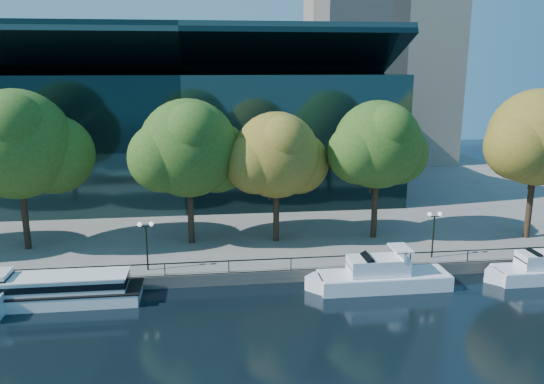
{
  "coord_description": "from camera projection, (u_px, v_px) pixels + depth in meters",
  "views": [
    {
      "loc": [
        -1.35,
        -36.34,
        17.13
      ],
      "look_at": [
        4.04,
        8.0,
        6.31
      ],
      "focal_mm": 35.0,
      "sensor_mm": 36.0,
      "label": 1
    }
  ],
  "objects": [
    {
      "name": "tree_5",
      "position": [
        540.0,
        140.0,
        48.45
      ],
      "size": [
        11.07,
        9.08,
        14.02
      ],
      "color": "black",
      "rests_on": "promenade"
    },
    {
      "name": "lamp_2",
      "position": [
        434.0,
        224.0,
        44.7
      ],
      "size": [
        1.26,
        0.36,
        4.03
      ],
      "color": "black",
      "rests_on": "promenade"
    },
    {
      "name": "tree_2",
      "position": [
        190.0,
        150.0,
        47.08
      ],
      "size": [
        10.98,
        9.0,
        13.23
      ],
      "color": "black",
      "rests_on": "promenade"
    },
    {
      "name": "tree_1",
      "position": [
        19.0,
        147.0,
        45.38
      ],
      "size": [
        11.81,
        9.69,
        14.16
      ],
      "color": "black",
      "rests_on": "promenade"
    },
    {
      "name": "cruiser_far",
      "position": [
        541.0,
        269.0,
        42.87
      ],
      "size": [
        9.25,
        2.56,
        3.02
      ],
      "color": "white",
      "rests_on": "ground"
    },
    {
      "name": "lamp_1",
      "position": [
        146.0,
        235.0,
        41.9
      ],
      "size": [
        1.26,
        0.36,
        4.03
      ],
      "color": "black",
      "rests_on": "promenade"
    },
    {
      "name": "promenade",
      "position": [
        219.0,
        186.0,
        74.23
      ],
      "size": [
        90.0,
        67.08,
        1.0
      ],
      "color": "slate",
      "rests_on": "ground"
    },
    {
      "name": "cruiser_near",
      "position": [
        378.0,
        276.0,
        41.39
      ],
      "size": [
        11.37,
        2.93,
        3.29
      ],
      "color": "white",
      "rests_on": "ground"
    },
    {
      "name": "tree_4",
      "position": [
        379.0,
        147.0,
        48.69
      ],
      "size": [
        10.14,
        8.32,
        12.97
      ],
      "color": "black",
      "rests_on": "promenade"
    },
    {
      "name": "tree_3",
      "position": [
        278.0,
        157.0,
        47.79
      ],
      "size": [
        9.77,
        8.01,
        12.04
      ],
      "color": "black",
      "rests_on": "promenade"
    },
    {
      "name": "railing",
      "position": [
        229.0,
        261.0,
        41.93
      ],
      "size": [
        88.2,
        0.08,
        0.99
      ],
      "color": "black",
      "rests_on": "promenade"
    },
    {
      "name": "convention_building",
      "position": [
        187.0,
        134.0,
        67.45
      ],
      "size": [
        50.0,
        24.57,
        21.43
      ],
      "color": "black",
      "rests_on": "ground"
    },
    {
      "name": "tour_boat",
      "position": [
        49.0,
        289.0,
        38.66
      ],
      "size": [
        13.8,
        3.08,
        2.62
      ],
      "color": "white",
      "rests_on": "ground"
    },
    {
      "name": "ground",
      "position": [
        231.0,
        301.0,
        39.25
      ],
      "size": [
        160.0,
        160.0,
        0.0
      ],
      "primitive_type": "plane",
      "color": "black",
      "rests_on": "ground"
    }
  ]
}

